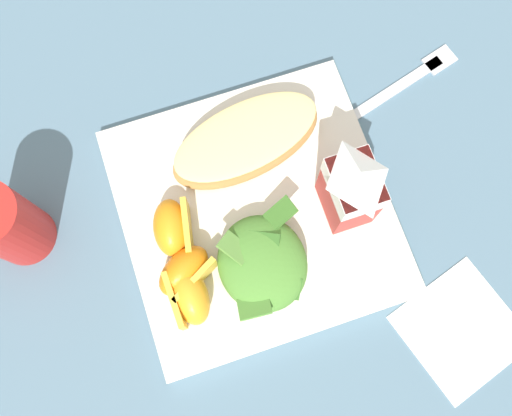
# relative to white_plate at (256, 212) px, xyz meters

# --- Properties ---
(ground) EXTENTS (3.00, 3.00, 0.00)m
(ground) POSITION_rel_white_plate_xyz_m (0.00, 0.00, -0.01)
(ground) COLOR slate
(white_plate) EXTENTS (0.28, 0.28, 0.02)m
(white_plate) POSITION_rel_white_plate_xyz_m (0.00, 0.00, 0.00)
(white_plate) COLOR white
(white_plate) RESTS_ON ground
(cheesy_pizza_bread) EXTENTS (0.11, 0.18, 0.04)m
(cheesy_pizza_bread) POSITION_rel_white_plate_xyz_m (-0.07, 0.01, 0.03)
(cheesy_pizza_bread) COLOR #B77F42
(cheesy_pizza_bread) RESTS_ON white_plate
(green_salad_pile) EXTENTS (0.11, 0.09, 0.05)m
(green_salad_pile) POSITION_rel_white_plate_xyz_m (0.06, -0.01, 0.03)
(green_salad_pile) COLOR #4C8433
(green_salad_pile) RESTS_ON white_plate
(milk_carton) EXTENTS (0.06, 0.04, 0.11)m
(milk_carton) POSITION_rel_white_plate_xyz_m (0.02, 0.09, 0.07)
(milk_carton) COLOR #B7332D
(milk_carton) RESTS_ON white_plate
(orange_wedge_front) EXTENTS (0.07, 0.05, 0.04)m
(orange_wedge_front) POSITION_rel_white_plate_xyz_m (-0.01, -0.09, 0.03)
(orange_wedge_front) COLOR orange
(orange_wedge_front) RESTS_ON white_plate
(orange_wedge_middle) EXTENTS (0.06, 0.07, 0.04)m
(orange_wedge_middle) POSITION_rel_white_plate_xyz_m (0.04, -0.09, 0.03)
(orange_wedge_middle) COLOR orange
(orange_wedge_middle) RESTS_ON white_plate
(orange_wedge_rear) EXTENTS (0.06, 0.04, 0.04)m
(orange_wedge_rear) POSITION_rel_white_plate_xyz_m (0.07, -0.09, 0.03)
(orange_wedge_rear) COLOR orange
(orange_wedge_rear) RESTS_ON white_plate
(paper_napkin) EXTENTS (0.14, 0.14, 0.00)m
(paper_napkin) POSITION_rel_white_plate_xyz_m (0.19, 0.16, -0.01)
(paper_napkin) COLOR white
(paper_napkin) RESTS_ON ground
(metal_fork) EXTENTS (0.07, 0.19, 0.01)m
(metal_fork) POSITION_rel_white_plate_xyz_m (-0.09, 0.20, -0.01)
(metal_fork) COLOR silver
(metal_fork) RESTS_ON ground
(drinking_red_cup) EXTENTS (0.06, 0.06, 0.11)m
(drinking_red_cup) POSITION_rel_white_plate_xyz_m (-0.06, -0.24, 0.05)
(drinking_red_cup) COLOR red
(drinking_red_cup) RESTS_ON ground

